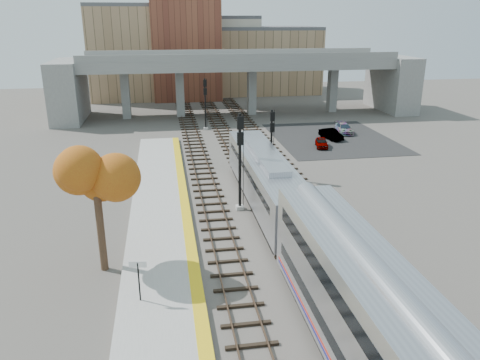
{
  "coord_description": "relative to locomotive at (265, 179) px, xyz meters",
  "views": [
    {
      "loc": [
        -6.63,
        -26.22,
        14.24
      ],
      "look_at": [
        -1.12,
        7.07,
        2.5
      ],
      "focal_mm": 35.0,
      "sensor_mm": 36.0,
      "label": 1
    }
  ],
  "objects": [
    {
      "name": "tree",
      "position": [
        -11.59,
        -8.23,
        3.48
      ],
      "size": [
        3.6,
        3.6,
        7.77
      ],
      "color": "#382619",
      "rests_on": "ground"
    },
    {
      "name": "station_sign",
      "position": [
        -9.33,
        -12.42,
        -0.3
      ],
      "size": [
        0.9,
        0.19,
        2.27
      ],
      "rotation": [
        0.0,
        0.0,
        -0.15
      ],
      "color": "black",
      "rests_on": "platform"
    },
    {
      "name": "signal_mast_far",
      "position": [
        -2.1,
        27.55,
        1.03
      ],
      "size": [
        0.6,
        0.64,
        6.78
      ],
      "color": "#9E9E99",
      "rests_on": "ground"
    },
    {
      "name": "yellow_strip",
      "position": [
        -6.35,
        -7.68,
        -1.92
      ],
      "size": [
        0.7,
        60.0,
        0.01
      ],
      "primitive_type": "cube",
      "color": "yellow",
      "rests_on": "platform"
    },
    {
      "name": "ground",
      "position": [
        -1.0,
        -7.68,
        -2.28
      ],
      "size": [
        160.0,
        160.0,
        0.0
      ],
      "primitive_type": "plane",
      "color": "#47423D",
      "rests_on": "ground"
    },
    {
      "name": "buildings_far",
      "position": [
        0.26,
        58.89,
        5.6
      ],
      "size": [
        43.0,
        21.0,
        20.6
      ],
      "color": "#A3825E",
      "rests_on": "ground"
    },
    {
      "name": "signal_mast_near",
      "position": [
        -2.1,
        -0.49,
        1.6
      ],
      "size": [
        0.6,
        0.64,
        7.61
      ],
      "color": "#9E9E99",
      "rests_on": "ground"
    },
    {
      "name": "car_a",
      "position": [
        10.25,
        16.27,
        -1.69
      ],
      "size": [
        1.99,
        3.45,
        1.1
      ],
      "primitive_type": "imported",
      "rotation": [
        0.0,
        0.0,
        -0.22
      ],
      "color": "#99999E",
      "rests_on": "parking_lot"
    },
    {
      "name": "overpass",
      "position": [
        3.92,
        37.32,
        3.53
      ],
      "size": [
        54.0,
        12.0,
        9.5
      ],
      "color": "slate",
      "rests_on": "ground"
    },
    {
      "name": "locomotive",
      "position": [
        0.0,
        0.0,
        0.0
      ],
      "size": [
        3.02,
        19.05,
        4.1
      ],
      "color": "#A8AAB2",
      "rests_on": "ground"
    },
    {
      "name": "parking_lot",
      "position": [
        13.0,
        20.32,
        -2.26
      ],
      "size": [
        14.0,
        18.0,
        0.04
      ],
      "primitive_type": "cube",
      "color": "black",
      "rests_on": "ground"
    },
    {
      "name": "signal_mast_mid",
      "position": [
        2.0,
        6.61,
        0.78
      ],
      "size": [
        0.6,
        0.64,
        6.42
      ],
      "color": "#9E9E99",
      "rests_on": "ground"
    },
    {
      "name": "car_c",
      "position": [
        15.4,
        22.56,
        -1.63
      ],
      "size": [
        2.14,
        4.37,
        1.23
      ],
      "primitive_type": "imported",
      "rotation": [
        0.0,
        0.0,
        -0.1
      ],
      "color": "#99999E",
      "rests_on": "parking_lot"
    },
    {
      "name": "car_b",
      "position": [
        12.64,
        19.74,
        -1.61
      ],
      "size": [
        2.19,
        4.0,
        1.25
      ],
      "primitive_type": "imported",
      "rotation": [
        0.0,
        0.0,
        0.24
      ],
      "color": "#99999E",
      "rests_on": "parking_lot"
    },
    {
      "name": "tracks",
      "position": [
        -0.07,
        4.82,
        -2.2
      ],
      "size": [
        10.7,
        95.0,
        0.25
      ],
      "color": "black",
      "rests_on": "ground"
    },
    {
      "name": "platform",
      "position": [
        -8.25,
        -7.68,
        -2.1
      ],
      "size": [
        4.5,
        60.0,
        0.35
      ],
      "primitive_type": "cube",
      "color": "#9E9E99",
      "rests_on": "ground"
    }
  ]
}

